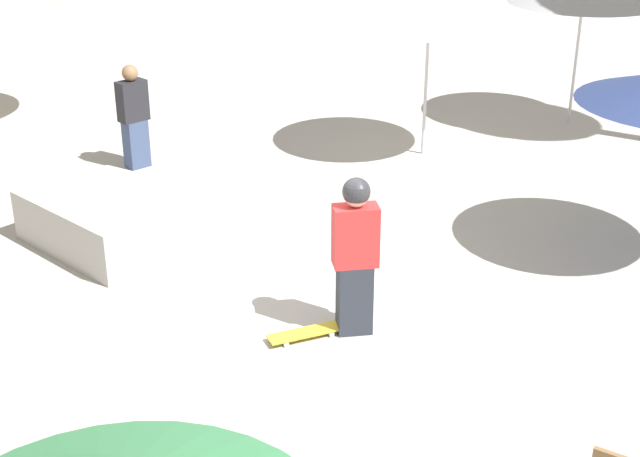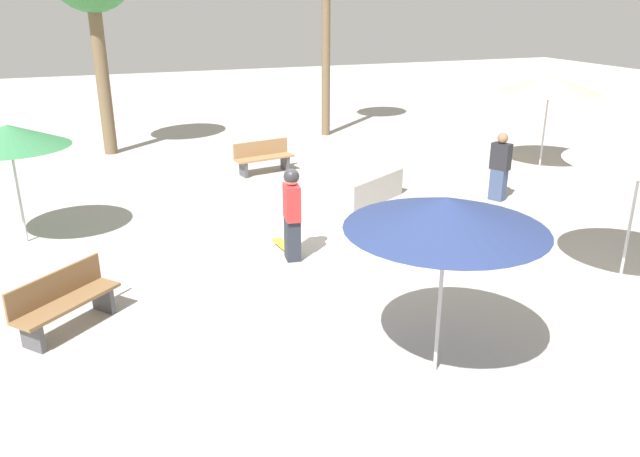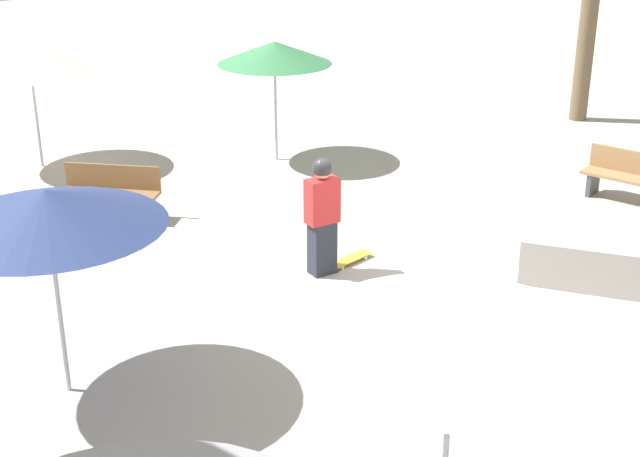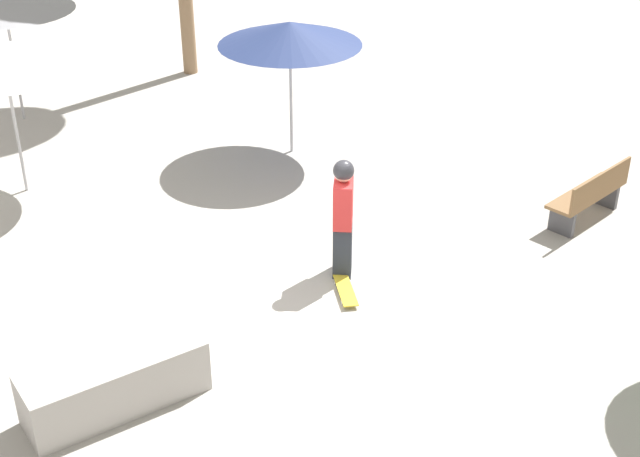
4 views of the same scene
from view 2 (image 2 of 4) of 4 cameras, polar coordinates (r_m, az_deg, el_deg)
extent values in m
plane|color=#ADA8A0|center=(12.20, -0.41, -1.05)|extent=(60.00, 60.00, 0.00)
cube|color=#282D38|center=(11.21, -2.53, -0.98)|extent=(0.38, 0.29, 0.76)
cube|color=red|center=(10.97, -2.59, 2.41)|extent=(0.48, 0.30, 0.63)
sphere|color=beige|center=(10.84, -2.63, 4.61)|extent=(0.25, 0.25, 0.25)
sphere|color=#2D2D33|center=(10.84, -2.63, 4.77)|extent=(0.28, 0.28, 0.28)
cube|color=gold|center=(11.78, -3.29, -1.56)|extent=(0.82, 0.29, 0.02)
cylinder|color=silver|center=(11.98, -4.15, -1.39)|extent=(0.06, 0.04, 0.05)
cylinder|color=silver|center=(12.04, -3.40, -1.25)|extent=(0.06, 0.04, 0.05)
cylinder|color=silver|center=(11.56, -3.17, -2.21)|extent=(0.06, 0.04, 0.05)
cylinder|color=silver|center=(11.62, -2.41, -2.06)|extent=(0.06, 0.04, 0.05)
cube|color=#A8A39E|center=(14.45, 4.38, 3.70)|extent=(1.58, 2.05, 0.63)
cube|color=#47474C|center=(17.13, -3.21, 6.01)|extent=(0.40, 0.16, 0.40)
cube|color=#47474C|center=(16.60, -7.00, 5.40)|extent=(0.40, 0.16, 0.40)
cube|color=#9E754C|center=(16.80, -5.10, 6.46)|extent=(0.74, 1.66, 0.05)
cube|color=#9E754C|center=(16.92, -5.43, 7.33)|extent=(0.35, 1.58, 0.40)
cube|color=#47474C|center=(9.99, -19.22, -6.12)|extent=(0.35, 0.32, 0.40)
cube|color=#47474C|center=(9.31, -24.80, -8.97)|extent=(0.35, 0.32, 0.40)
cube|color=olive|center=(9.54, -22.08, -6.31)|extent=(1.39, 1.49, 0.05)
cube|color=olive|center=(9.59, -23.04, -4.81)|extent=(1.09, 1.23, 0.40)
cylinder|color=#B7B7BC|center=(11.29, 26.62, 1.18)|extent=(0.05, 0.05, 2.33)
cylinder|color=#B7B7BC|center=(18.35, 19.86, 8.90)|extent=(0.05, 0.05, 2.34)
cone|color=#C6B289|center=(18.18, 20.28, 12.29)|extent=(2.67, 2.67, 0.45)
cylinder|color=#B7B7BC|center=(13.09, -25.90, 3.30)|extent=(0.05, 0.05, 2.14)
cone|color=#387F4C|center=(12.86, -26.59, 7.58)|extent=(2.15, 2.15, 0.42)
cylinder|color=#B7B7BC|center=(7.76, 10.95, -5.83)|extent=(0.05, 0.05, 2.18)
cone|color=navy|center=(7.36, 11.49, 1.40)|extent=(2.41, 2.41, 0.38)
cylinder|color=brown|center=(19.68, -19.33, 13.42)|extent=(0.38, 0.38, 4.86)
cylinder|color=brown|center=(21.23, 0.55, 17.77)|extent=(0.28, 0.28, 6.93)
cube|color=#38476B|center=(15.09, 15.96, 3.88)|extent=(0.41, 0.37, 0.74)
cube|color=#232328|center=(14.92, 16.21, 6.35)|extent=(0.49, 0.41, 0.61)
sphere|color=#8C6647|center=(14.82, 16.38, 7.93)|extent=(0.24, 0.24, 0.24)
camera|label=1|loc=(13.25, -41.87, 16.79)|focal=50.00mm
camera|label=3|loc=(12.27, 59.60, 14.78)|focal=50.00mm
camera|label=4|loc=(20.73, -10.12, 25.85)|focal=50.00mm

